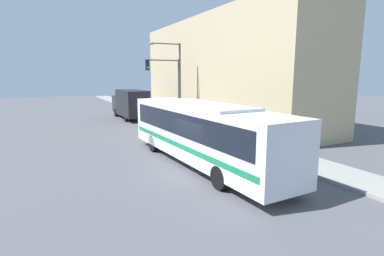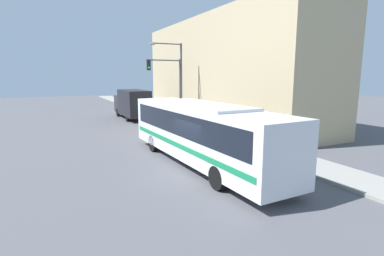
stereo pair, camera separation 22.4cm
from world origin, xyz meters
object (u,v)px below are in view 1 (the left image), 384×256
(city_bus, at_px, (201,130))
(parking_meter, at_px, (205,120))
(pedestrian_near_corner, at_px, (180,113))
(fire_hydrant, at_px, (247,141))
(delivery_truck, at_px, (130,103))
(street_lamp, at_px, (176,76))
(traffic_light_pole, at_px, (168,80))

(city_bus, bearing_deg, parking_meter, 56.95)
(pedestrian_near_corner, bearing_deg, fire_hydrant, -91.96)
(delivery_truck, bearing_deg, pedestrian_near_corner, -58.21)
(fire_hydrant, distance_m, street_lamp, 11.40)
(traffic_light_pole, bearing_deg, pedestrian_near_corner, 14.04)
(city_bus, xyz_separation_m, street_lamp, (4.06, 12.32, 2.69))
(parking_meter, bearing_deg, city_bus, -120.85)
(city_bus, distance_m, fire_hydrant, 4.75)
(delivery_truck, height_order, pedestrian_near_corner, delivery_truck)
(delivery_truck, distance_m, parking_meter, 11.36)
(fire_hydrant, distance_m, pedestrian_near_corner, 11.05)
(parking_meter, distance_m, street_lamp, 6.26)
(traffic_light_pole, xyz_separation_m, parking_meter, (0.90, -5.26, -3.08))
(delivery_truck, distance_m, traffic_light_pole, 6.54)
(fire_hydrant, bearing_deg, delivery_truck, 100.20)
(pedestrian_near_corner, bearing_deg, traffic_light_pole, -165.96)
(city_bus, distance_m, pedestrian_near_corner, 13.53)
(delivery_truck, relative_size, pedestrian_near_corner, 4.39)
(street_lamp, bearing_deg, city_bus, -108.25)
(parking_meter, bearing_deg, delivery_truck, 105.08)
(fire_hydrant, bearing_deg, parking_meter, 90.00)
(delivery_truck, distance_m, pedestrian_near_corner, 6.36)
(fire_hydrant, bearing_deg, traffic_light_pole, 94.82)
(city_bus, height_order, parking_meter, city_bus)
(traffic_light_pole, relative_size, pedestrian_near_corner, 3.54)
(delivery_truck, height_order, fire_hydrant, delivery_truck)
(delivery_truck, height_order, traffic_light_pole, traffic_light_pole)
(city_bus, xyz_separation_m, fire_hydrant, (4.24, 1.66, -1.33))
(traffic_light_pole, bearing_deg, street_lamp, -3.62)
(parking_meter, relative_size, pedestrian_near_corner, 0.83)
(city_bus, bearing_deg, fire_hydrant, 19.12)
(fire_hydrant, xyz_separation_m, street_lamp, (-0.18, 10.67, 4.02))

